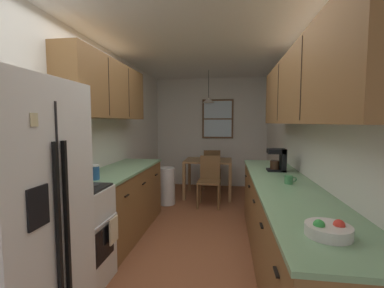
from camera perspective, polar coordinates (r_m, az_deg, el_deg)
The scene contains 23 objects.
ground_plane at distance 3.88m, azimuth 1.24°, elevation -18.19°, with size 12.00×12.00×0.00m, color brown.
wall_left at distance 3.97m, azimuth -18.46°, elevation 1.10°, with size 0.10×9.00×2.55m, color white.
wall_right at distance 3.67m, azimuth 22.69°, elevation 0.70°, with size 0.10×9.00×2.55m, color white.
wall_back at distance 6.21m, azimuth 4.18°, elevation 2.55°, with size 4.40×0.10×2.55m, color white.
ceiling_slab at distance 3.73m, azimuth 1.31°, elevation 21.57°, with size 4.40×9.00×0.08m, color white.
refrigerator at distance 2.03m, azimuth -35.77°, elevation -14.00°, with size 0.76×0.79×1.78m.
stove_range at distance 2.73m, azimuth -25.38°, elevation -18.11°, with size 0.66×0.59×1.10m.
microwave_over_range at distance 2.59m, azimuth -28.47°, elevation 8.56°, with size 0.39×0.61×0.33m.
counter_left at distance 3.72m, azimuth -15.13°, elevation -11.97°, with size 0.64×1.78×0.90m.
upper_cabinets_left at distance 3.60m, azimuth -18.05°, elevation 11.22°, with size 0.33×1.86×0.73m.
counter_right at distance 2.93m, azimuth 19.70°, elevation -16.72°, with size 0.64×3.23×0.90m.
upper_cabinets_right at distance 2.74m, azimuth 23.67°, elevation 11.52°, with size 0.33×2.91×0.70m.
dining_table at distance 5.30m, azimuth 3.60°, elevation -4.81°, with size 0.94×0.75×0.76m.
dining_chair_near at distance 4.75m, azimuth 3.88°, elevation -7.55°, with size 0.41×0.41×0.90m.
dining_chair_far at distance 5.90m, azimuth 4.33°, elevation -5.14°, with size 0.45×0.45×0.90m.
pendant_light at distance 5.25m, azimuth 3.68°, elevation 9.64°, with size 0.24×0.24×0.64m.
back_window at distance 6.13m, azimuth 5.69°, elevation 5.52°, with size 0.73×0.05×0.91m.
trash_bin at distance 4.87m, azimuth -5.57°, elevation -9.18°, with size 0.30×0.30×0.68m, color white.
storage_canister at distance 2.97m, azimuth -20.79°, elevation -5.83°, with size 0.11×0.11×0.16m.
dish_towel at distance 2.67m, azimuth -16.90°, elevation -17.70°, with size 0.02×0.16×0.24m, color beige.
coffee_maker at distance 3.43m, azimuth 18.57°, elevation -3.23°, with size 0.22×0.18×0.28m.
mug_by_coffeemaker at distance 2.78m, azimuth 20.60°, elevation -7.36°, with size 0.12×0.08×0.09m.
fruit_bowl at distance 1.64m, azimuth 27.86°, elevation -16.33°, with size 0.24×0.24×0.09m.
Camera 1 is at (0.42, -2.54, 1.51)m, focal length 24.18 mm.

